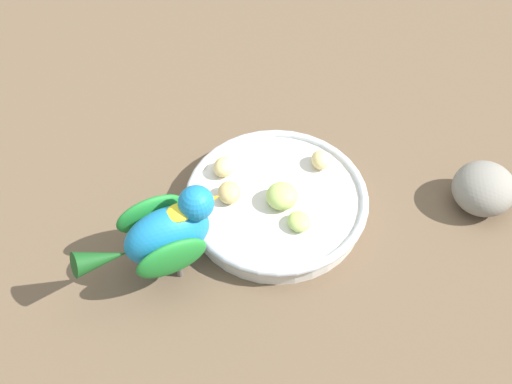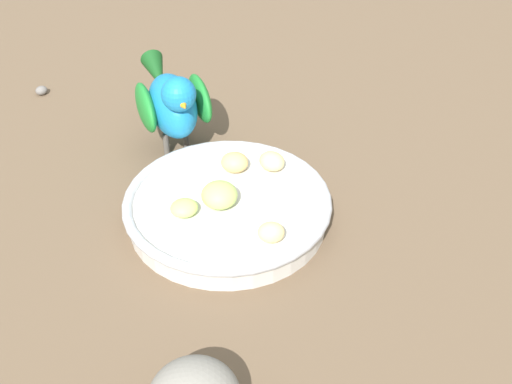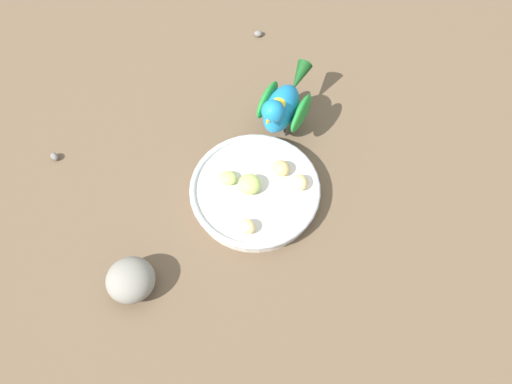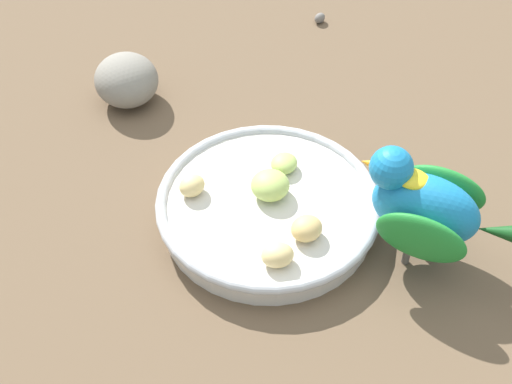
% 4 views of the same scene
% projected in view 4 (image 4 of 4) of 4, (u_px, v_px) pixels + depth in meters
% --- Properties ---
extents(ground_plane, '(4.00, 4.00, 0.00)m').
position_uv_depth(ground_plane, '(288.00, 207.00, 0.70)').
color(ground_plane, brown).
extents(feeding_bowl, '(0.22, 0.22, 0.03)m').
position_uv_depth(feeding_bowl, '(268.00, 207.00, 0.67)').
color(feeding_bowl, beige).
rests_on(feeding_bowl, ground_plane).
extents(apple_piece_0, '(0.03, 0.03, 0.02)m').
position_uv_depth(apple_piece_0, '(307.00, 228.00, 0.63)').
color(apple_piece_0, tan).
rests_on(apple_piece_0, feeding_bowl).
extents(apple_piece_1, '(0.05, 0.05, 0.03)m').
position_uv_depth(apple_piece_1, '(270.00, 185.00, 0.66)').
color(apple_piece_1, '#B2CC66').
rests_on(apple_piece_1, feeding_bowl).
extents(apple_piece_2, '(0.03, 0.03, 0.02)m').
position_uv_depth(apple_piece_2, '(284.00, 163.00, 0.69)').
color(apple_piece_2, '#B2CC66').
rests_on(apple_piece_2, feeding_bowl).
extents(apple_piece_3, '(0.04, 0.04, 0.02)m').
position_uv_depth(apple_piece_3, '(277.00, 255.00, 0.61)').
color(apple_piece_3, '#E5C67F').
rests_on(apple_piece_3, feeding_bowl).
extents(apple_piece_4, '(0.02, 0.03, 0.02)m').
position_uv_depth(apple_piece_4, '(192.00, 186.00, 0.67)').
color(apple_piece_4, '#E5C67F').
rests_on(apple_piece_4, feeding_bowl).
extents(parrot, '(0.17, 0.10, 0.12)m').
position_uv_depth(parrot, '(429.00, 207.00, 0.60)').
color(parrot, '#59544C').
rests_on(parrot, ground_plane).
extents(rock_large, '(0.10, 0.10, 0.06)m').
position_uv_depth(rock_large, '(126.00, 80.00, 0.79)').
color(rock_large, gray).
rests_on(rock_large, ground_plane).
extents(pebble_0, '(0.01, 0.02, 0.01)m').
position_uv_depth(pebble_0, '(320.00, 18.00, 0.92)').
color(pebble_0, slate).
rests_on(pebble_0, ground_plane).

